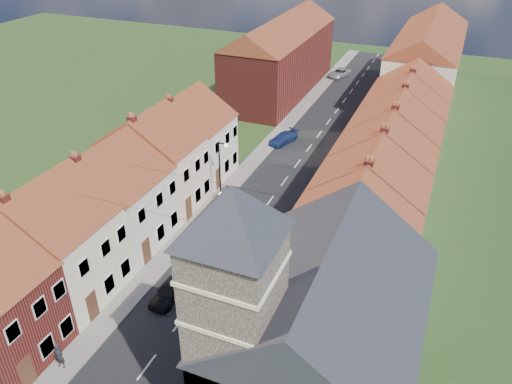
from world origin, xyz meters
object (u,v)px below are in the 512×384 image
Objects in this scene: car_far at (283,138)px; church at (311,325)px; car_distant at (339,73)px; car_mid at (226,200)px; pedestrian_left at (59,356)px; pedestrian_right at (286,273)px; lamppost at (221,169)px; car_near at (169,290)px.

church is at bearing -48.81° from car_far.
car_mid is at bearing -72.21° from car_distant.
car_far is 34.15m from pedestrian_left.
pedestrian_left reaches higher than car_distant.
pedestrian_left is at bearing 70.45° from pedestrian_right.
lamppost is at bearing 128.30° from church.
lamppost is (-13.17, 16.68, -2.34)m from church.
car_mid is at bearing -71.20° from car_far.
lamppost is 2.93m from car_mid.
pedestrian_right is at bearing -50.47° from car_far.
car_mid is 2.46× the size of pedestrian_left.
car_mid is at bearing 76.92° from pedestrian_left.
pedestrian_right is at bearing -62.30° from car_distant.
church is 21.28m from car_mid.
lamppost is 1.63× the size of car_near.
church is 2.53× the size of lamppost.
car_mid is 0.94× the size of car_distant.
car_mid is 2.40× the size of pedestrian_right.
car_near is at bearing -70.66° from car_distant.
pedestrian_left is (-1.35, -59.50, 0.35)m from car_distant.
pedestrian_right is at bearing 42.00° from pedestrian_left.
lamppost reaches higher than car_far.
lamppost is at bearing 78.73° from pedestrian_left.
pedestrian_left is at bearing -73.23° from car_far.
car_mid is at bearing -26.10° from lamppost.
church is at bearing -19.59° from car_near.
pedestrian_left is (-2.75, -7.61, 0.35)m from car_near.
pedestrian_left is at bearing -73.51° from car_distant.
lamppost is at bearing -73.68° from car_far.
lamppost is 3.51× the size of pedestrian_left.
car_near is (2.01, -12.32, -2.91)m from lamppost.
lamppost is 39.68m from car_distant.
pedestrian_right is (-4.26, 8.72, -4.88)m from church.
church is 15.11m from pedestrian_left.
car_distant is (-1.40, 51.89, -0.01)m from car_near.
pedestrian_right reaches higher than car_far.
car_distant is 2.55× the size of pedestrian_right.
car_near is at bearing -80.73° from lamppost.
car_near reaches higher than car_distant.
pedestrian_left reaches higher than car_near.
car_mid is 19.68m from pedestrian_left.
car_distant is at bearing 109.46° from car_far.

